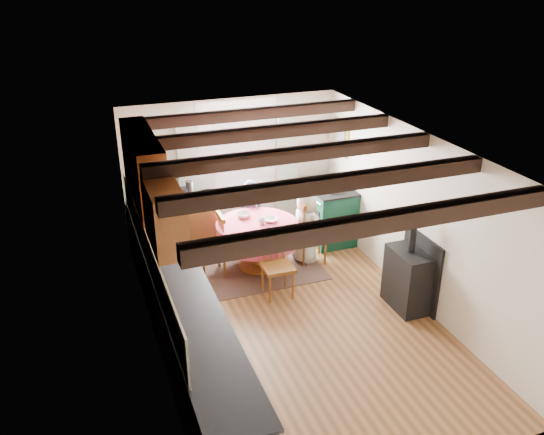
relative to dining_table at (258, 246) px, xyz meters
name	(u,v)px	position (x,y,z in m)	size (l,w,h in m)	color
floor	(292,318)	(-0.01, -1.47, -0.38)	(3.60, 5.50, 0.00)	#976136
ceiling	(296,147)	(-0.01, -1.47, 2.02)	(3.60, 5.50, 0.00)	white
wall_back	(232,169)	(-0.01, 1.28, 0.82)	(3.60, 0.00, 2.40)	silver
wall_front	(417,377)	(-0.01, -4.22, 0.82)	(3.60, 0.00, 2.40)	silver
wall_left	(150,263)	(-1.81, -1.47, 0.82)	(0.00, 5.50, 2.40)	silver
wall_right	(416,218)	(1.79, -1.47, 0.82)	(0.00, 5.50, 2.40)	silver
beam_a	(383,222)	(-0.01, -3.47, 1.93)	(3.60, 0.16, 0.16)	black
beam_b	(333,183)	(-0.01, -2.47, 1.93)	(3.60, 0.16, 0.16)	black
beam_c	(295,155)	(-0.01, -1.47, 1.93)	(3.60, 0.16, 0.16)	black
beam_d	(267,132)	(-0.01, -0.47, 1.93)	(3.60, 0.16, 0.16)	black
beam_e	(244,115)	(-0.01, 0.53, 1.93)	(3.60, 0.16, 0.16)	black
splash_left	(148,251)	(-1.79, -1.17, 0.82)	(0.02, 4.50, 0.55)	beige
splash_back	(173,177)	(-1.01, 1.26, 0.82)	(1.40, 0.02, 0.55)	beige
base_cabinet_left	(180,313)	(-1.51, -1.47, 0.06)	(0.60, 5.30, 0.88)	brown
base_cabinet_back	(177,227)	(-1.06, 0.98, 0.06)	(1.30, 0.60, 0.88)	brown
worktop_left	(179,280)	(-1.49, -1.47, 0.52)	(0.64, 5.30, 0.04)	black
worktop_back	(175,201)	(-1.06, 0.96, 0.52)	(1.30, 0.64, 0.04)	black
wall_cabinet_glass	(143,167)	(-1.64, -0.27, 1.57)	(0.34, 1.80, 0.90)	brown
wall_cabinet_solid	(165,216)	(-1.64, -1.77, 1.52)	(0.34, 0.90, 0.70)	brown
window_frame	(237,146)	(0.09, 1.27, 1.22)	(1.34, 0.03, 1.54)	white
window_pane	(237,146)	(0.09, 1.27, 1.22)	(1.20, 0.01, 1.40)	white
curtain_left	(190,182)	(-0.76, 1.18, 0.72)	(0.35, 0.10, 2.10)	#A4A899
curtain_right	(287,170)	(0.94, 1.18, 0.72)	(0.35, 0.10, 2.10)	#A4A899
curtain_rod	(238,111)	(0.09, 1.18, 1.82)	(0.03, 0.03, 2.00)	black
wall_picture	(340,137)	(1.76, 0.83, 1.32)	(0.04, 0.50, 0.60)	gold
wall_plate	(291,135)	(1.04, 1.25, 1.32)	(0.30, 0.30, 0.02)	silver
rug	(258,267)	(0.00, 0.00, -0.37)	(1.88, 1.46, 0.01)	#4B302A
dining_table	(258,246)	(0.00, 0.00, 0.00)	(1.26, 1.26, 0.76)	#CE5078
chair_near	(278,265)	(0.01, -0.85, 0.11)	(0.42, 0.44, 0.99)	brown
chair_left	(211,245)	(-0.73, 0.06, 0.11)	(0.42, 0.44, 0.98)	brown
chair_right	(312,230)	(0.89, -0.06, 0.15)	(0.45, 0.47, 1.05)	brown
aga_range	(327,212)	(1.46, 0.59, 0.11)	(0.68, 1.06, 0.97)	#0C3826
cast_iron_stove	(409,264)	(1.57, -1.73, 0.29)	(0.40, 0.67, 1.34)	black
child_far	(250,214)	(0.12, 0.72, 0.22)	(0.44, 0.29, 1.20)	#2E314E
child_right	(306,227)	(0.78, -0.04, 0.22)	(0.58, 0.38, 1.20)	beige
bowl_a	(270,220)	(0.21, 0.01, 0.41)	(0.21, 0.21, 0.05)	silver
bowl_b	(244,215)	(-0.12, 0.30, 0.41)	(0.22, 0.22, 0.07)	silver
cup	(262,221)	(0.06, -0.04, 0.43)	(0.11, 0.11, 0.10)	silver
canister_tall	(160,193)	(-1.28, 1.04, 0.66)	(0.14, 0.14, 0.25)	#262628
canister_wide	(184,193)	(-0.91, 0.96, 0.63)	(0.17, 0.17, 0.19)	#262628
canister_slim	(190,190)	(-0.82, 0.93, 0.69)	(0.11, 0.11, 0.30)	#262628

